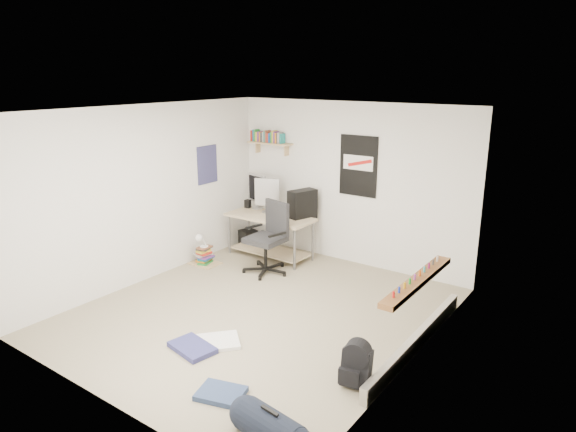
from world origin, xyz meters
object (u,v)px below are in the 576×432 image
Objects in this scene: desk at (270,235)px; backpack at (357,367)px; book_stack at (204,255)px; office_chair at (265,241)px; duffel_bag at (270,429)px.

desk is 3.96× the size of backpack.
book_stack is (-3.50, 1.51, -0.05)m from backpack.
desk is 0.68m from office_chair.
backpack is 3.81m from book_stack.
backpack is 0.86× the size of book_stack.
office_chair is at bearing 136.28° from duffel_bag.
duffel_bag is at bearing -110.95° from backpack.
backpack is at bearing -61.92° from desk.
duffel_bag reaches higher than book_stack.
office_chair is at bearing -80.71° from desk.
desk is 3.41× the size of book_stack.
book_stack is (-0.65, -0.85, -0.21)m from desk.
duffel_bag is 4.23m from book_stack.
desk is 2.49× the size of duffel_bag.
book_stack is at bearing 145.27° from backpack.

